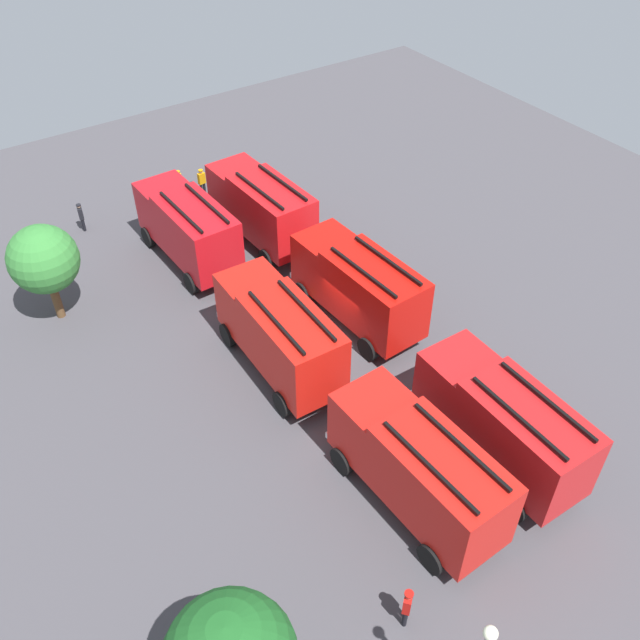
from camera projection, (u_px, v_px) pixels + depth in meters
The scene contains 15 objects.
ground_plane at pixel (320, 343), 31.42m from camera, with size 54.62×54.62×0.00m, color #423F44.
fire_truck_0 at pixel (502, 421), 25.13m from camera, with size 7.24×2.84×3.88m.
fire_truck_1 at pixel (358, 284), 31.20m from camera, with size 7.31×3.03×3.88m.
fire_truck_2 at pixel (261, 206), 36.22m from camera, with size 7.29×2.99×3.88m.
fire_truck_3 at pixel (418, 466), 23.62m from camera, with size 7.27×2.92×3.88m.
fire_truck_4 at pixel (279, 332), 28.78m from camera, with size 7.27×2.92×3.88m.
fire_truck_5 at pixel (188, 227), 34.74m from camera, with size 7.26×2.91×3.88m.
firefighter_0 at pixel (407, 606), 21.09m from camera, with size 0.45×0.48×1.77m.
firefighter_1 at pixel (179, 183), 40.45m from camera, with size 0.47×0.47×1.68m.
firefighter_2 at pixel (81, 216), 37.81m from camera, with size 0.47×0.33×1.62m.
firefighter_3 at pixel (202, 181), 40.64m from camera, with size 0.29×0.45×1.64m.
firefighter_4 at pixel (193, 194), 39.41m from camera, with size 0.45×0.31×1.71m.
tree_1 at pixel (43, 260), 30.71m from camera, with size 3.15×3.15×4.89m.
traffic_cone_0 at pixel (291, 297), 33.35m from camera, with size 0.50×0.50×0.72m, color #F2600C.
traffic_cone_1 at pixel (360, 277), 34.59m from camera, with size 0.48×0.48×0.69m, color #F2600C.
Camera 1 is at (-19.03, 12.88, 21.45)m, focal length 38.77 mm.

